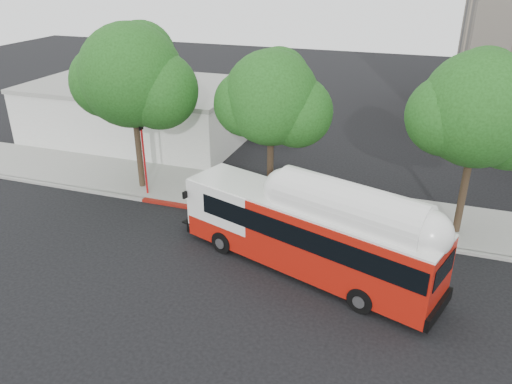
% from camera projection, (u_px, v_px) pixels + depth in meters
% --- Properties ---
extents(ground, '(120.00, 120.00, 0.00)m').
position_uv_depth(ground, '(251.00, 260.00, 23.12)').
color(ground, black).
rests_on(ground, ground).
extents(sidewalk, '(60.00, 5.00, 0.15)m').
position_uv_depth(sidewalk, '(289.00, 201.00, 28.66)').
color(sidewalk, gray).
rests_on(sidewalk, ground).
extents(curb_strip, '(60.00, 0.30, 0.15)m').
position_uv_depth(curb_strip, '(276.00, 221.00, 26.43)').
color(curb_strip, gray).
rests_on(curb_strip, ground).
extents(red_curb_segment, '(10.00, 0.32, 0.16)m').
position_uv_depth(red_curb_segment, '(223.00, 213.00, 27.32)').
color(red_curb_segment, maroon).
rests_on(red_curb_segment, ground).
extents(street_tree_left, '(6.67, 5.80, 9.74)m').
position_uv_depth(street_tree_left, '(139.00, 80.00, 27.62)').
color(street_tree_left, '#2D2116').
rests_on(street_tree_left, ground).
extents(street_tree_mid, '(5.75, 5.00, 8.62)m').
position_uv_depth(street_tree_mid, '(279.00, 102.00, 25.99)').
color(street_tree_mid, '#2D2116').
rests_on(street_tree_mid, ground).
extents(street_tree_right, '(6.21, 5.40, 9.18)m').
position_uv_depth(street_tree_right, '(489.00, 115.00, 22.70)').
color(street_tree_right, '#2D2116').
rests_on(street_tree_right, ground).
extents(low_commercial_bldg, '(16.20, 10.20, 4.25)m').
position_uv_depth(low_commercial_bldg, '(141.00, 110.00, 38.35)').
color(low_commercial_bldg, silver).
rests_on(low_commercial_bldg, ground).
extents(transit_bus, '(12.82, 6.24, 3.78)m').
position_uv_depth(transit_bus, '(308.00, 235.00, 21.69)').
color(transit_bus, '#B1170C').
rests_on(transit_bus, ground).
extents(signal_pole, '(0.12, 0.41, 4.29)m').
position_uv_depth(signal_pole, '(144.00, 161.00, 28.60)').
color(signal_pole, red).
rests_on(signal_pole, ground).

